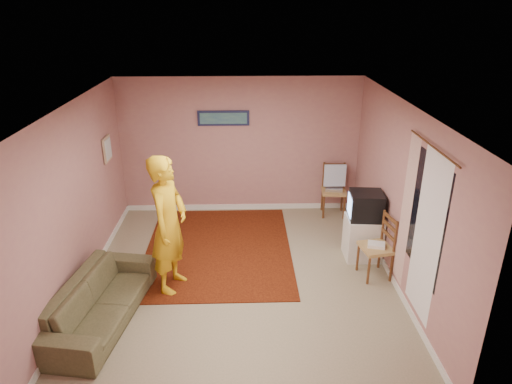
{
  "coord_description": "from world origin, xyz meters",
  "views": [
    {
      "loc": [
        0.06,
        -5.77,
        3.84
      ],
      "look_at": [
        0.24,
        0.6,
        1.16
      ],
      "focal_mm": 32.0,
      "sensor_mm": 36.0,
      "label": 1
    }
  ],
  "objects_px": {
    "crt_tv": "(366,206)",
    "chair_a": "(334,185)",
    "person": "(169,225)",
    "tv_cabinet": "(363,238)",
    "sofa": "(100,301)",
    "chair_b": "(377,240)"
  },
  "relations": [
    {
      "from": "crt_tv",
      "to": "chair_a",
      "type": "relative_size",
      "value": 0.99
    },
    {
      "from": "person",
      "to": "tv_cabinet",
      "type": "bearing_deg",
      "value": -60.18
    },
    {
      "from": "tv_cabinet",
      "to": "sofa",
      "type": "xyz_separation_m",
      "value": [
        -3.75,
        -1.47,
        -0.05
      ]
    },
    {
      "from": "crt_tv",
      "to": "tv_cabinet",
      "type": "bearing_deg",
      "value": 0.0
    },
    {
      "from": "chair_a",
      "to": "person",
      "type": "bearing_deg",
      "value": -134.97
    },
    {
      "from": "chair_a",
      "to": "chair_b",
      "type": "relative_size",
      "value": 1.02
    },
    {
      "from": "tv_cabinet",
      "to": "chair_b",
      "type": "relative_size",
      "value": 1.3
    },
    {
      "from": "chair_a",
      "to": "chair_b",
      "type": "height_order",
      "value": "chair_a"
    },
    {
      "from": "sofa",
      "to": "chair_a",
      "type": "bearing_deg",
      "value": -39.97
    },
    {
      "from": "crt_tv",
      "to": "sofa",
      "type": "bearing_deg",
      "value": -153.64
    },
    {
      "from": "crt_tv",
      "to": "sofa",
      "type": "height_order",
      "value": "crt_tv"
    },
    {
      "from": "tv_cabinet",
      "to": "person",
      "type": "bearing_deg",
      "value": -165.76
    },
    {
      "from": "crt_tv",
      "to": "chair_b",
      "type": "relative_size",
      "value": 1.01
    },
    {
      "from": "chair_b",
      "to": "person",
      "type": "distance_m",
      "value": 3.01
    },
    {
      "from": "sofa",
      "to": "chair_b",
      "type": "bearing_deg",
      "value": -67.0
    },
    {
      "from": "chair_b",
      "to": "chair_a",
      "type": "bearing_deg",
      "value": 175.37
    },
    {
      "from": "chair_a",
      "to": "chair_b",
      "type": "distance_m",
      "value": 2.16
    },
    {
      "from": "sofa",
      "to": "person",
      "type": "height_order",
      "value": "person"
    },
    {
      "from": "crt_tv",
      "to": "chair_a",
      "type": "bearing_deg",
      "value": 100.91
    },
    {
      "from": "sofa",
      "to": "person",
      "type": "distance_m",
      "value": 1.31
    },
    {
      "from": "crt_tv",
      "to": "person",
      "type": "height_order",
      "value": "person"
    },
    {
      "from": "sofa",
      "to": "tv_cabinet",
      "type": "bearing_deg",
      "value": -59.19
    }
  ]
}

